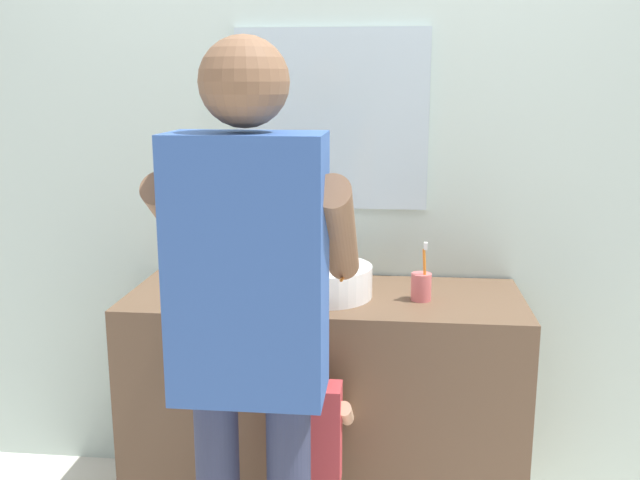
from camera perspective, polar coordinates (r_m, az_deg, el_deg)
The scene contains 7 objects.
back_wall at distance 2.73m, azimuth 1.03°, elevation 7.53°, with size 4.40×0.10×2.70m.
vanity_cabinet at distance 2.67m, azimuth 0.34°, elevation -13.22°, with size 1.40×0.54×0.86m, color brown.
sink_basin at distance 2.48m, azimuth 0.31°, elevation -3.26°, with size 0.34×0.34×0.11m.
faucet at distance 2.67m, azimuth 0.75°, elevation -1.55°, with size 0.18×0.14×0.18m.
toothbrush_cup at distance 2.46m, azimuth 8.17°, elevation -3.68°, with size 0.07×0.07×0.21m.
child_toddler at distance 2.29m, azimuth -0.68°, elevation -16.37°, with size 0.25×0.25×0.81m.
adult_parent at distance 1.85m, azimuth -5.62°, elevation -5.32°, with size 0.53×0.56×1.70m.
Camera 1 is at (0.23, -2.09, 1.59)m, focal length 39.68 mm.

